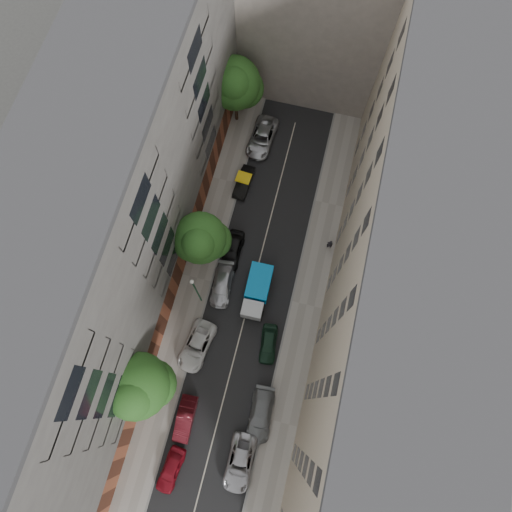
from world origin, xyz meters
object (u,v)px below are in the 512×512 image
(tarp_truck, at_px, (257,291))
(car_left_3, at_px, (222,285))
(car_left_0, at_px, (171,470))
(car_left_1, at_px, (185,419))
(car_right_1, at_px, (261,415))
(lamp_post, at_px, (196,289))
(car_left_2, at_px, (197,346))
(tree_mid, at_px, (201,240))
(car_right_2, at_px, (268,344))
(tree_far, at_px, (235,85))
(car_left_4, at_px, (232,251))
(car_right_0, at_px, (240,463))
(pedestrian, at_px, (330,244))
(car_left_6, at_px, (262,137))
(car_left_5, at_px, (244,182))
(tree_near, at_px, (138,388))

(tarp_truck, xyz_separation_m, car_left_3, (-3.46, -0.08, -0.64))
(car_left_0, height_order, car_left_1, car_left_1)
(car_right_1, xyz_separation_m, lamp_post, (-8.07, 8.75, 3.74))
(car_left_2, xyz_separation_m, tree_mid, (-1.41, 8.49, 5.09))
(car_right_2, bearing_deg, tree_far, 104.67)
(car_left_4, distance_m, tree_far, 16.34)
(car_left_1, xyz_separation_m, car_right_0, (5.60, -2.25, 0.01))
(car_right_2, height_order, tree_far, tree_far)
(car_left_3, bearing_deg, car_left_0, -94.71)
(car_left_2, xyz_separation_m, car_right_1, (7.20, -4.39, 0.03))
(car_left_0, bearing_deg, tarp_truck, 84.57)
(pedestrian, bearing_deg, tree_far, -44.07)
(tarp_truck, relative_size, tree_far, 0.61)
(car_left_2, height_order, tree_mid, tree_mid)
(tree_far, xyz_separation_m, lamp_post, (1.83, -20.59, -1.35))
(tree_far, height_order, pedestrian, tree_far)
(car_right_2, bearing_deg, car_right_0, -96.81)
(car_right_0, bearing_deg, car_left_4, 105.16)
(car_right_0, relative_size, lamp_post, 0.69)
(car_left_1, height_order, pedestrian, pedestrian)
(car_left_6, distance_m, tree_far, 6.33)
(car_left_1, distance_m, car_left_6, 29.35)
(car_left_2, relative_size, car_left_3, 1.08)
(lamp_post, bearing_deg, pedestrian, 37.52)
(car_left_5, relative_size, car_right_0, 0.78)
(car_left_1, xyz_separation_m, car_left_2, (-0.80, 6.35, 0.02))
(car_right_2, height_order, tree_mid, tree_mid)
(car_left_0, xyz_separation_m, car_left_5, (-0.80, 28.00, -0.02))
(car_left_3, xyz_separation_m, car_right_1, (6.46, -10.60, 0.05))
(car_right_1, distance_m, pedestrian, 17.33)
(car_left_4, bearing_deg, car_right_1, -66.36)
(tree_far, bearing_deg, pedestrian, -43.92)
(tarp_truck, bearing_deg, car_left_6, 100.85)
(car_left_2, xyz_separation_m, tree_near, (-2.70, -4.70, 5.55))
(car_right_1, bearing_deg, tree_far, 105.29)
(car_left_5, height_order, car_right_2, car_right_2)
(tree_far, bearing_deg, lamp_post, -84.92)
(car_right_0, bearing_deg, car_left_3, 109.15)
(car_left_4, xyz_separation_m, pedestrian, (9.20, 2.90, 0.22))
(car_left_0, xyz_separation_m, tree_far, (-3.50, 35.54, 5.15))
(car_left_3, bearing_deg, tarp_truck, -3.65)
(lamp_post, bearing_deg, car_right_1, -47.31)
(tree_far, bearing_deg, tree_mid, -85.51)
(tarp_truck, relative_size, car_right_2, 1.37)
(tarp_truck, height_order, car_left_1, tarp_truck)
(car_left_0, bearing_deg, tree_near, 126.71)
(car_left_4, height_order, tree_near, tree_near)
(tree_near, xyz_separation_m, tree_mid, (1.29, 13.19, -0.46))
(car_right_2, height_order, pedestrian, pedestrian)
(car_right_2, bearing_deg, tree_mid, 132.67)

